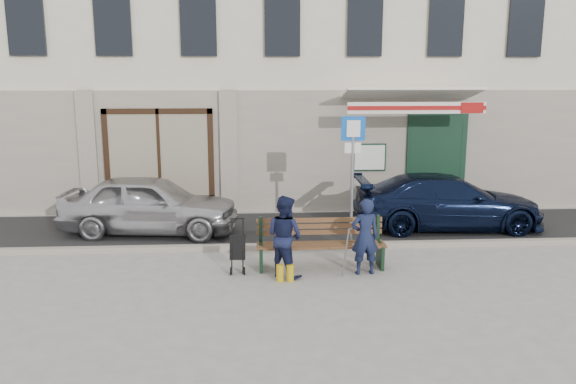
{
  "coord_description": "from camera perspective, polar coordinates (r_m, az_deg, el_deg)",
  "views": [
    {
      "loc": [
        -0.75,
        -9.7,
        3.48
      ],
      "look_at": [
        -0.06,
        1.6,
        1.2
      ],
      "focal_mm": 35.0,
      "sensor_mm": 36.0,
      "label": 1
    }
  ],
  "objects": [
    {
      "name": "building",
      "position": [
        18.23,
        -1.15,
        16.1
      ],
      "size": [
        20.0,
        8.27,
        10.0
      ],
      "color": "beige",
      "rests_on": "ground"
    },
    {
      "name": "parking_sign",
      "position": [
        11.87,
        6.57,
        3.34
      ],
      "size": [
        0.51,
        0.08,
        2.73
      ],
      "rotation": [
        0.0,
        0.0,
        -0.01
      ],
      "color": "gray",
      "rests_on": "ground"
    },
    {
      "name": "bench",
      "position": [
        10.52,
        3.12,
        -5.33
      ],
      "size": [
        2.4,
        1.17,
        0.98
      ],
      "color": "brown",
      "rests_on": "ground"
    },
    {
      "name": "curb",
      "position": [
        11.74,
        0.33,
        -5.56
      ],
      "size": [
        60.0,
        0.18,
        0.12
      ],
      "primitive_type": "cube",
      "color": "#9E9384",
      "rests_on": "ground"
    },
    {
      "name": "car_silver",
      "position": [
        13.18,
        -13.86,
        -1.21
      ],
      "size": [
        4.15,
        2.05,
        1.36
      ],
      "primitive_type": "imported",
      "rotation": [
        0.0,
        0.0,
        1.46
      ],
      "color": "#B8B8BD",
      "rests_on": "ground"
    },
    {
      "name": "asphalt_lane",
      "position": [
        13.29,
        -0.13,
        -3.77
      ],
      "size": [
        60.0,
        3.2,
        0.01
      ],
      "primitive_type": "cube",
      "color": "#282828",
      "rests_on": "ground"
    },
    {
      "name": "woman",
      "position": [
        10.01,
        -0.34,
        -4.52
      ],
      "size": [
        0.9,
        0.9,
        1.48
      ],
      "primitive_type": "imported",
      "rotation": [
        0.0,
        0.0,
        2.38
      ],
      "color": "#141938",
      "rests_on": "ground"
    },
    {
      "name": "man",
      "position": [
        10.22,
        7.82,
        -4.51
      ],
      "size": [
        0.54,
        0.38,
        1.4
      ],
      "primitive_type": "imported",
      "rotation": [
        0.0,
        0.0,
        3.23
      ],
      "color": "#151C3A",
      "rests_on": "ground"
    },
    {
      "name": "ground",
      "position": [
        10.33,
        0.9,
        -8.3
      ],
      "size": [
        80.0,
        80.0,
        0.0
      ],
      "primitive_type": "plane",
      "color": "#9E9991",
      "rests_on": "ground"
    },
    {
      "name": "car_navy",
      "position": [
        13.76,
        15.86,
        -0.95
      ],
      "size": [
        4.47,
        1.92,
        1.28
      ],
      "primitive_type": "imported",
      "rotation": [
        0.0,
        0.0,
        1.54
      ],
      "color": "black",
      "rests_on": "ground"
    },
    {
      "name": "stroller",
      "position": [
        10.36,
        -5.15,
        -5.76
      ],
      "size": [
        0.29,
        0.41,
        0.98
      ],
      "rotation": [
        0.0,
        0.0,
        -0.04
      ],
      "color": "black",
      "rests_on": "ground"
    }
  ]
}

